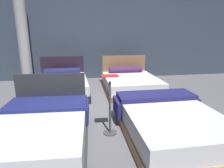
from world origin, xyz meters
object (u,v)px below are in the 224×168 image
bed_0 (41,131)px  bed_2 (62,86)px  price_sign (110,112)px  support_pillar (23,33)px  bed_3 (130,83)px  bed_1 (170,122)px

bed_0 → bed_2: bearing=91.4°
price_sign → support_pillar: bearing=122.1°
bed_3 → price_sign: size_ratio=1.92×
bed_3 → bed_0: bearing=-127.7°
bed_2 → bed_3: 2.09m
bed_1 → bed_3: 2.80m
bed_0 → bed_3: size_ratio=1.02×
bed_2 → support_pillar: 2.32m
bed_1 → support_pillar: bearing=130.0°
price_sign → support_pillar: support_pillar is taller
bed_2 → bed_3: bed_2 is taller
bed_1 → price_sign: bearing=167.4°
bed_0 → price_sign: (1.13, 0.22, 0.16)m
bed_2 → bed_0: bearing=-94.3°
bed_3 → support_pillar: 3.88m
support_pillar → price_sign: bearing=-57.9°
bed_0 → bed_2: (0.06, 2.74, -0.01)m
support_pillar → bed_2: bearing=-43.6°
bed_0 → support_pillar: (-1.22, 3.96, 1.49)m
bed_2 → price_sign: size_ratio=1.95×
bed_1 → bed_0: bearing=179.5°
bed_1 → bed_3: (0.01, 2.80, -0.01)m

